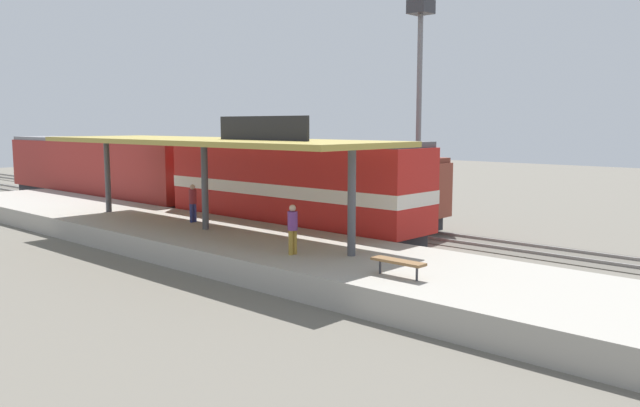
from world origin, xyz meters
TOP-DOWN VIEW (x-y plane):
  - ground_plane at (2.00, 0.00)m, footprint 120.00×120.00m
  - track_near at (0.00, 0.00)m, footprint 3.20×110.00m
  - track_far at (4.60, 0.00)m, footprint 3.20×110.00m
  - platform at (-4.60, 0.00)m, footprint 6.00×44.00m
  - station_canopy at (-4.60, -0.09)m, footprint 5.20×18.00m
  - platform_bench at (-6.00, -10.93)m, footprint 0.44×1.70m
  - locomotive at (0.00, -0.39)m, footprint 2.93×14.43m
  - passenger_carriage_single at (0.00, 17.61)m, footprint 2.90×20.00m
  - freight_car at (4.60, 0.50)m, footprint 2.80×12.00m
  - light_mast at (7.80, -2.26)m, footprint 1.10×1.10m
  - person_waiting at (-3.79, 1.98)m, footprint 0.34×0.34m
  - person_walking at (-5.81, -6.42)m, footprint 0.34×0.34m

SIDE VIEW (x-z plane):
  - ground_plane at x=2.00m, z-range 0.00..0.00m
  - track_near at x=0.00m, z-range -0.05..0.11m
  - track_far at x=4.60m, z-range -0.05..0.11m
  - platform at x=-4.60m, z-range 0.00..0.90m
  - platform_bench at x=-6.00m, z-range 1.09..1.59m
  - person_waiting at x=-3.79m, z-range 1.00..2.71m
  - person_walking at x=-5.81m, z-range 1.00..2.71m
  - freight_car at x=4.60m, z-range 0.20..3.74m
  - passenger_carriage_single at x=0.00m, z-range 0.19..4.43m
  - locomotive at x=0.00m, z-range 0.19..4.63m
  - station_canopy at x=-4.60m, z-range 2.18..6.88m
  - light_mast at x=7.80m, z-range 2.55..14.25m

